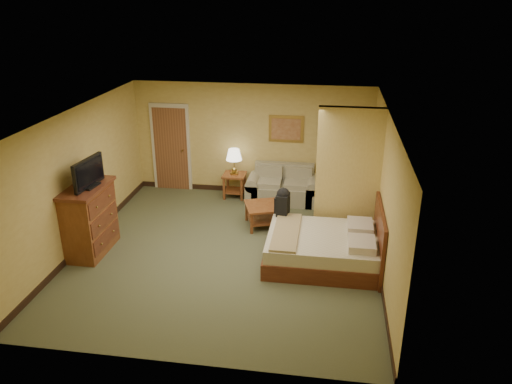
% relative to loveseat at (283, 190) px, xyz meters
% --- Properties ---
extents(floor, '(6.00, 6.00, 0.00)m').
position_rel_loveseat_xyz_m(floor, '(-0.79, -2.57, -0.27)').
color(floor, '#4F5537').
rests_on(floor, ground).
extents(ceiling, '(6.00, 6.00, 0.00)m').
position_rel_loveseat_xyz_m(ceiling, '(-0.79, -2.57, 2.33)').
color(ceiling, white).
rests_on(ceiling, back_wall).
extents(back_wall, '(5.50, 0.02, 2.60)m').
position_rel_loveseat_xyz_m(back_wall, '(-0.79, 0.43, 1.03)').
color(back_wall, tan).
rests_on(back_wall, floor).
extents(left_wall, '(0.02, 6.00, 2.60)m').
position_rel_loveseat_xyz_m(left_wall, '(-3.54, -2.57, 1.03)').
color(left_wall, tan).
rests_on(left_wall, floor).
extents(right_wall, '(0.02, 6.00, 2.60)m').
position_rel_loveseat_xyz_m(right_wall, '(1.96, -2.57, 1.03)').
color(right_wall, tan).
rests_on(right_wall, floor).
extents(partition, '(1.20, 0.15, 2.60)m').
position_rel_loveseat_xyz_m(partition, '(1.36, -1.65, 1.03)').
color(partition, tan).
rests_on(partition, floor).
extents(door, '(0.94, 0.16, 2.10)m').
position_rel_loveseat_xyz_m(door, '(-2.74, 0.39, 0.76)').
color(door, beige).
rests_on(door, floor).
extents(baseboard, '(5.50, 0.02, 0.12)m').
position_rel_loveseat_xyz_m(baseboard, '(-0.79, 0.42, -0.21)').
color(baseboard, black).
rests_on(baseboard, floor).
extents(loveseat, '(1.66, 0.77, 0.84)m').
position_rel_loveseat_xyz_m(loveseat, '(0.00, 0.00, 0.00)').
color(loveseat, '#9C9676').
rests_on(loveseat, floor).
extents(side_table, '(0.51, 0.51, 0.57)m').
position_rel_loveseat_xyz_m(side_table, '(-1.15, 0.08, 0.10)').
color(side_table, brown).
rests_on(side_table, floor).
extents(table_lamp, '(0.36, 0.36, 0.60)m').
position_rel_loveseat_xyz_m(table_lamp, '(-1.15, 0.08, 0.75)').
color(table_lamp, '#A4873C').
rests_on(table_lamp, side_table).
extents(coffee_table, '(0.92, 0.92, 0.46)m').
position_rel_loveseat_xyz_m(coffee_table, '(-0.26, -1.35, 0.06)').
color(coffee_table, brown).
rests_on(coffee_table, floor).
extents(wall_picture, '(0.79, 0.04, 0.62)m').
position_rel_loveseat_xyz_m(wall_picture, '(0.00, 0.40, 1.33)').
color(wall_picture, '#B78E3F').
rests_on(wall_picture, back_wall).
extents(dresser, '(0.64, 1.22, 1.30)m').
position_rel_loveseat_xyz_m(dresser, '(-3.26, -2.90, 0.38)').
color(dresser, brown).
rests_on(dresser, floor).
extents(tv, '(0.25, 0.86, 0.52)m').
position_rel_loveseat_xyz_m(tv, '(-3.16, -2.90, 1.27)').
color(tv, black).
rests_on(tv, dresser).
extents(bed, '(1.99, 1.69, 1.09)m').
position_rel_loveseat_xyz_m(bed, '(1.03, -2.67, 0.03)').
color(bed, '#532313').
rests_on(bed, floor).
extents(backpack, '(0.25, 0.34, 0.55)m').
position_rel_loveseat_xyz_m(backpack, '(0.18, -1.91, 0.55)').
color(backpack, black).
rests_on(backpack, bed).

